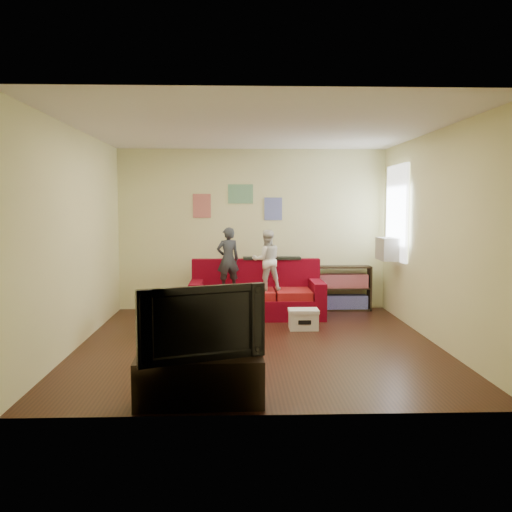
{
  "coord_description": "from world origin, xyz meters",
  "views": [
    {
      "loc": [
        -0.28,
        -7.13,
        1.75
      ],
      "look_at": [
        0.0,
        0.8,
        1.05
      ],
      "focal_mm": 40.0,
      "sensor_mm": 36.0,
      "label": 1
    }
  ],
  "objects_px": {
    "bookshelf": "(343,290)",
    "television": "(199,322)",
    "sofa": "(257,297)",
    "tv_stand": "(199,382)",
    "file_box": "(303,319)",
    "child_b": "(267,260)",
    "child_a": "(228,259)",
    "coffee_table": "(187,304)"
  },
  "relations": [
    {
      "from": "sofa",
      "to": "television",
      "type": "xyz_separation_m",
      "value": [
        -0.66,
        -4.08,
        0.44
      ]
    },
    {
      "from": "bookshelf",
      "to": "file_box",
      "type": "distance_m",
      "value": 1.72
    },
    {
      "from": "child_b",
      "to": "coffee_table",
      "type": "height_order",
      "value": "child_b"
    },
    {
      "from": "sofa",
      "to": "child_b",
      "type": "xyz_separation_m",
      "value": [
        0.15,
        -0.17,
        0.6
      ]
    },
    {
      "from": "child_a",
      "to": "bookshelf",
      "type": "height_order",
      "value": "child_a"
    },
    {
      "from": "bookshelf",
      "to": "child_a",
      "type": "bearing_deg",
      "value": -161.42
    },
    {
      "from": "coffee_table",
      "to": "file_box",
      "type": "bearing_deg",
      "value": 8.52
    },
    {
      "from": "child_a",
      "to": "file_box",
      "type": "xyz_separation_m",
      "value": [
        1.08,
        -0.84,
        -0.78
      ]
    },
    {
      "from": "child_b",
      "to": "file_box",
      "type": "distance_m",
      "value": 1.23
    },
    {
      "from": "child_a",
      "to": "television",
      "type": "bearing_deg",
      "value": 70.41
    },
    {
      "from": "tv_stand",
      "to": "file_box",
      "type": "bearing_deg",
      "value": 65.0
    },
    {
      "from": "file_box",
      "to": "tv_stand",
      "type": "bearing_deg",
      "value": -112.68
    },
    {
      "from": "child_a",
      "to": "sofa",
      "type": "bearing_deg",
      "value": -175.87
    },
    {
      "from": "coffee_table",
      "to": "child_b",
      "type": "bearing_deg",
      "value": 43.33
    },
    {
      "from": "child_b",
      "to": "file_box",
      "type": "height_order",
      "value": "child_b"
    },
    {
      "from": "tv_stand",
      "to": "television",
      "type": "relative_size",
      "value": 0.99
    },
    {
      "from": "sofa",
      "to": "file_box",
      "type": "xyz_separation_m",
      "value": [
        0.63,
        -1.01,
        -0.16
      ]
    },
    {
      "from": "coffee_table",
      "to": "file_box",
      "type": "distance_m",
      "value": 1.67
    },
    {
      "from": "sofa",
      "to": "tv_stand",
      "type": "relative_size",
      "value": 1.85
    },
    {
      "from": "tv_stand",
      "to": "television",
      "type": "height_order",
      "value": "television"
    },
    {
      "from": "file_box",
      "to": "television",
      "type": "relative_size",
      "value": 0.37
    },
    {
      "from": "sofa",
      "to": "coffee_table",
      "type": "distance_m",
      "value": 1.61
    },
    {
      "from": "child_a",
      "to": "file_box",
      "type": "relative_size",
      "value": 2.34
    },
    {
      "from": "child_b",
      "to": "bookshelf",
      "type": "distance_m",
      "value": 1.58
    },
    {
      "from": "child_a",
      "to": "tv_stand",
      "type": "xyz_separation_m",
      "value": [
        -0.2,
        -3.91,
        -0.72
      ]
    },
    {
      "from": "tv_stand",
      "to": "television",
      "type": "xyz_separation_m",
      "value": [
        0.0,
        0.0,
        0.54
      ]
    },
    {
      "from": "coffee_table",
      "to": "television",
      "type": "height_order",
      "value": "television"
    },
    {
      "from": "sofa",
      "to": "tv_stand",
      "type": "bearing_deg",
      "value": -99.13
    },
    {
      "from": "bookshelf",
      "to": "child_b",
      "type": "bearing_deg",
      "value": -153.93
    },
    {
      "from": "child_b",
      "to": "television",
      "type": "height_order",
      "value": "child_b"
    },
    {
      "from": "television",
      "to": "child_b",
      "type": "bearing_deg",
      "value": 56.67
    },
    {
      "from": "child_a",
      "to": "child_b",
      "type": "height_order",
      "value": "child_a"
    },
    {
      "from": "sofa",
      "to": "television",
      "type": "height_order",
      "value": "television"
    },
    {
      "from": "sofa",
      "to": "television",
      "type": "distance_m",
      "value": 4.15
    },
    {
      "from": "bookshelf",
      "to": "tv_stand",
      "type": "height_order",
      "value": "bookshelf"
    },
    {
      "from": "coffee_table",
      "to": "tv_stand",
      "type": "height_order",
      "value": "coffee_table"
    },
    {
      "from": "bookshelf",
      "to": "television",
      "type": "height_order",
      "value": "television"
    },
    {
      "from": "bookshelf",
      "to": "television",
      "type": "relative_size",
      "value": 0.82
    },
    {
      "from": "file_box",
      "to": "child_b",
      "type": "bearing_deg",
      "value": 119.61
    },
    {
      "from": "sofa",
      "to": "file_box",
      "type": "height_order",
      "value": "sofa"
    },
    {
      "from": "sofa",
      "to": "tv_stand",
      "type": "xyz_separation_m",
      "value": [
        -0.66,
        -4.08,
        -0.1
      ]
    },
    {
      "from": "bookshelf",
      "to": "television",
      "type": "bearing_deg",
      "value": -114.99
    }
  ]
}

